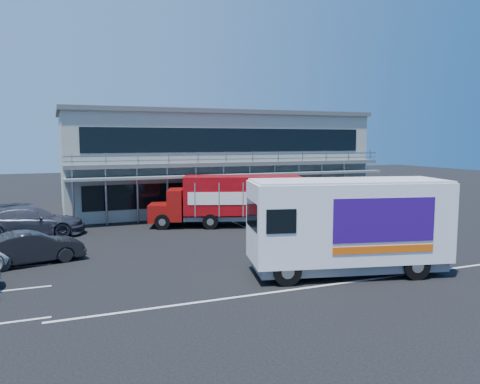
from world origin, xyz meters
name	(u,v)px	position (x,y,z in m)	size (l,w,h in m)	color
ground	(250,250)	(0.00, 0.00, 0.00)	(120.00, 120.00, 0.00)	black
building	(211,160)	(3.00, 14.94, 3.66)	(22.40, 12.00, 7.30)	#949A8D
red_truck	(232,199)	(1.43, 6.17, 1.67)	(9.24, 4.99, 3.05)	maroon
white_van	(348,224)	(1.99, -5.00, 1.96)	(7.95, 4.23, 3.69)	white
parked_car_b	(32,248)	(-9.50, 1.20, 0.68)	(1.45, 4.15, 1.37)	black
parked_car_d	(32,221)	(-9.73, 7.60, 0.80)	(2.23, 5.48, 1.59)	#2E313E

